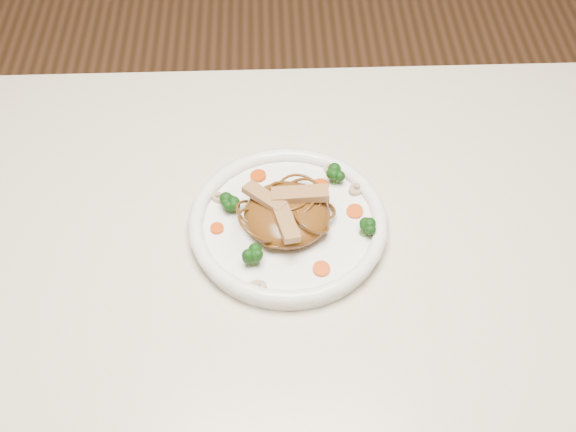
{
  "coord_description": "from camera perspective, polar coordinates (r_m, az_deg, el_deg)",
  "views": [
    {
      "loc": [
        -0.02,
        -0.55,
        1.52
      ],
      "look_at": [
        0.0,
        0.07,
        0.78
      ],
      "focal_mm": 46.42,
      "sensor_mm": 36.0,
      "label": 1
    }
  ],
  "objects": [
    {
      "name": "broccoli_0",
      "position": [
        1.01,
        3.6,
        3.27
      ],
      "size": [
        0.03,
        0.03,
        0.03
      ],
      "primitive_type": null,
      "rotation": [
        0.0,
        0.0,
        0.02
      ],
      "color": "#0E380B",
      "rests_on": "plate"
    },
    {
      "name": "carrot_1",
      "position": [
        0.97,
        -5.46,
        -0.95
      ],
      "size": [
        0.02,
        0.02,
        0.0
      ],
      "primitive_type": "cylinder",
      "rotation": [
        0.0,
        0.0,
        -0.28
      ],
      "color": "#C03B07",
      "rests_on": "plate"
    },
    {
      "name": "carrot_0",
      "position": [
        1.02,
        2.53,
        2.37
      ],
      "size": [
        0.02,
        0.02,
        0.0
      ],
      "primitive_type": "cylinder",
      "rotation": [
        0.0,
        0.0,
        -0.16
      ],
      "color": "#C03B07",
      "rests_on": "plate"
    },
    {
      "name": "carrot_3",
      "position": [
        1.03,
        -2.31,
        3.1
      ],
      "size": [
        0.03,
        0.03,
        0.0
      ],
      "primitive_type": "cylinder",
      "rotation": [
        0.0,
        0.0,
        0.38
      ],
      "color": "#C03B07",
      "rests_on": "plate"
    },
    {
      "name": "table",
      "position": [
        1.03,
        -0.14,
        -7.42
      ],
      "size": [
        1.2,
        0.8,
        0.75
      ],
      "color": "beige",
      "rests_on": "ground"
    },
    {
      "name": "noodle_mound",
      "position": [
        0.96,
        -0.07,
        0.14
      ],
      "size": [
        0.14,
        0.14,
        0.04
      ],
      "primitive_type": "ellipsoid",
      "rotation": [
        0.0,
        0.0,
        -0.29
      ],
      "color": "#593410",
      "rests_on": "plate"
    },
    {
      "name": "broccoli_2",
      "position": [
        0.92,
        -2.7,
        -2.9
      ],
      "size": [
        0.03,
        0.03,
        0.03
      ],
      "primitive_type": null,
      "rotation": [
        0.0,
        0.0,
        0.03
      ],
      "color": "#0E380B",
      "rests_on": "plate"
    },
    {
      "name": "broccoli_1",
      "position": [
        0.98,
        -4.41,
        1.03
      ],
      "size": [
        0.03,
        0.03,
        0.03
      ],
      "primitive_type": null,
      "rotation": [
        0.0,
        0.0,
        -0.32
      ],
      "color": "#0E380B",
      "rests_on": "plate"
    },
    {
      "name": "chicken_c",
      "position": [
        0.93,
        -0.17,
        -0.48
      ],
      "size": [
        0.04,
        0.07,
        0.01
      ],
      "primitive_type": "cube",
      "rotation": [
        0.0,
        0.0,
        4.95
      ],
      "color": "tan",
      "rests_on": "noodle_mound"
    },
    {
      "name": "carrot_4",
      "position": [
        0.93,
        2.57,
        -4.07
      ],
      "size": [
        0.03,
        0.03,
        0.0
      ],
      "primitive_type": "cylinder",
      "rotation": [
        0.0,
        0.0,
        0.16
      ],
      "color": "#C03B07",
      "rests_on": "plate"
    },
    {
      "name": "broccoli_3",
      "position": [
        0.96,
        5.94,
        -0.75
      ],
      "size": [
        0.03,
        0.03,
        0.03
      ],
      "primitive_type": null,
      "rotation": [
        0.0,
        0.0,
        -0.17
      ],
      "color": "#0E380B",
      "rests_on": "plate"
    },
    {
      "name": "plate",
      "position": [
        0.98,
        0.0,
        -0.83
      ],
      "size": [
        0.33,
        0.33,
        0.02
      ],
      "primitive_type": "cylinder",
      "rotation": [
        0.0,
        0.0,
        -0.37
      ],
      "color": "white",
      "rests_on": "table"
    },
    {
      "name": "chicken_b",
      "position": [
        0.96,
        -1.83,
        1.46
      ],
      "size": [
        0.06,
        0.06,
        0.01
      ],
      "primitive_type": "cube",
      "rotation": [
        0.0,
        0.0,
        2.41
      ],
      "color": "tan",
      "rests_on": "noodle_mound"
    },
    {
      "name": "mushroom_2",
      "position": [
        1.0,
        -5.37,
        1.43
      ],
      "size": [
        0.03,
        0.03,
        0.01
      ],
      "primitive_type": "cylinder",
      "rotation": [
        0.0,
        0.0,
        -0.72
      ],
      "color": "tan",
      "rests_on": "plate"
    },
    {
      "name": "carrot_2",
      "position": [
        0.99,
        5.14,
        0.35
      ],
      "size": [
        0.03,
        0.03,
        0.0
      ],
      "primitive_type": "cylinder",
      "rotation": [
        0.0,
        0.0,
        0.35
      ],
      "color": "#C03B07",
      "rests_on": "plate"
    },
    {
      "name": "mushroom_1",
      "position": [
        1.01,
        5.27,
        2.08
      ],
      "size": [
        0.04,
        0.04,
        0.01
      ],
      "primitive_type": "cylinder",
      "rotation": [
        0.0,
        0.0,
        0.83
      ],
      "color": "tan",
      "rests_on": "plate"
    },
    {
      "name": "chicken_a",
      "position": [
        0.96,
        0.93,
        1.67
      ],
      "size": [
        0.07,
        0.03,
        0.01
      ],
      "primitive_type": "cube",
      "rotation": [
        0.0,
        0.0,
        0.02
      ],
      "color": "tan",
      "rests_on": "noodle_mound"
    },
    {
      "name": "mushroom_3",
      "position": [
        1.04,
        3.23,
        3.63
      ],
      "size": [
        0.03,
        0.03,
        0.01
      ],
      "primitive_type": "cylinder",
      "rotation": [
        0.0,
        0.0,
        1.9
      ],
      "color": "tan",
      "rests_on": "plate"
    },
    {
      "name": "mushroom_0",
      "position": [
        0.91,
        -2.38,
        -5.45
      ],
      "size": [
        0.02,
        0.02,
        0.01
      ],
      "primitive_type": "cylinder",
      "rotation": [
        0.0,
        0.0,
        0.0
      ],
      "color": "tan",
      "rests_on": "plate"
    }
  ]
}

